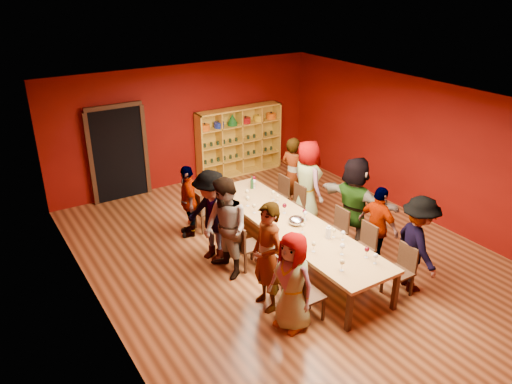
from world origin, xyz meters
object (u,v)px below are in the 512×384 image
at_px(person_left_2, 226,229).
at_px(person_right_3, 307,182).
at_px(chair_person_left_1, 282,275).
at_px(spittoon_bowl, 296,221).
at_px(person_left_1, 267,257).
at_px(chair_person_left_2, 245,244).
at_px(shelving_unit, 239,138).
at_px(chair_person_left_3, 229,231).
at_px(person_right_1, 378,227).
at_px(person_right_2, 354,203).
at_px(person_left_3, 212,216).
at_px(person_left_0, 292,282).
at_px(chair_person_right_2, 337,228).
at_px(chair_person_left_0, 305,294).
at_px(person_right_0, 417,244).
at_px(tasting_table, 291,225).
at_px(chair_person_right_0, 402,268).
at_px(chair_person_right_3, 296,203).
at_px(person_right_4, 293,175).
at_px(chair_person_right_1, 364,244).
at_px(chair_person_right_4, 280,193).
at_px(wine_bottle, 252,184).
at_px(chair_person_left_4, 202,209).
at_px(person_left_4, 188,201).

bearing_deg(person_left_2, person_right_3, 108.31).
distance_m(chair_person_left_1, spittoon_bowl, 1.37).
bearing_deg(person_left_1, chair_person_left_2, 167.19).
distance_m(shelving_unit, chair_person_left_3, 4.25).
distance_m(person_right_1, person_right_2, 0.76).
bearing_deg(person_left_3, person_right_1, 34.41).
distance_m(person_left_1, person_left_2, 1.17).
xyz_separation_m(person_left_0, chair_person_right_2, (2.07, 1.36, -0.31)).
bearing_deg(person_right_3, person_left_2, 116.82).
height_order(chair_person_left_0, person_right_0, person_right_0).
distance_m(chair_person_left_1, person_left_1, 0.51).
bearing_deg(person_left_0, shelving_unit, 142.44).
distance_m(tasting_table, shelving_unit, 4.55).
bearing_deg(chair_person_left_0, person_right_3, 51.98).
distance_m(person_left_2, chair_person_right_0, 3.06).
bearing_deg(chair_person_right_3, person_right_2, -73.75).
relative_size(shelving_unit, chair_person_left_2, 2.70).
distance_m(shelving_unit, person_right_4, 2.64).
xyz_separation_m(chair_person_right_1, person_right_4, (0.34, 2.68, 0.37)).
relative_size(person_left_0, person_left_2, 0.87).
bearing_deg(chair_person_right_1, chair_person_right_3, 90.00).
bearing_deg(person_right_1, chair_person_left_2, 58.24).
xyz_separation_m(person_right_0, person_right_1, (0.02, 0.91, -0.09)).
height_order(person_left_2, person_right_0, person_left_2).
bearing_deg(chair_person_right_4, wine_bottle, 175.28).
xyz_separation_m(person_left_1, wine_bottle, (1.42, 2.74, -0.07)).
xyz_separation_m(person_left_3, person_right_3, (2.46, 0.32, 0.02)).
relative_size(chair_person_left_4, chair_person_right_1, 1.00).
bearing_deg(spittoon_bowl, shelving_unit, 72.99).
bearing_deg(person_right_1, chair_person_left_1, 86.98).
bearing_deg(person_right_0, chair_person_right_1, 39.14).
bearing_deg(chair_person_right_4, person_right_0, -85.23).
xyz_separation_m(chair_person_left_0, person_right_2, (2.21, 1.36, 0.44)).
bearing_deg(person_left_4, spittoon_bowl, 50.85).
xyz_separation_m(chair_person_left_0, chair_person_left_1, (0.00, 0.61, 0.00)).
distance_m(tasting_table, person_left_2, 1.33).
bearing_deg(wine_bottle, person_right_1, -69.76).
bearing_deg(person_right_0, tasting_table, 53.44).
xyz_separation_m(chair_person_left_0, chair_person_right_0, (1.82, -0.29, 0.00)).
bearing_deg(person_right_1, chair_person_right_0, 157.64).
bearing_deg(chair_person_right_4, tasting_table, -118.33).
bearing_deg(person_left_0, chair_person_right_2, 109.13).
relative_size(tasting_table, chair_person_left_4, 5.06).
distance_m(person_left_2, chair_person_right_1, 2.53).
bearing_deg(chair_person_right_0, chair_person_right_4, 90.00).
height_order(tasting_table, person_right_1, person_right_1).
relative_size(chair_person_left_1, person_left_1, 0.48).
xyz_separation_m(person_left_3, chair_person_right_4, (2.17, 0.91, -0.40)).
distance_m(chair_person_left_3, person_right_3, 2.18).
height_order(person_left_2, chair_person_right_1, person_left_2).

